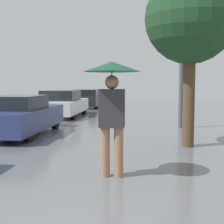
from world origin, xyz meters
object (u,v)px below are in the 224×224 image
street_lamp (182,57)px  pedestrian (112,92)px  parked_car_second (17,116)px  tree (190,20)px  parked_car_third (62,104)px  parked_car_farthest (87,99)px

street_lamp → pedestrian: bearing=-106.8°
parked_car_second → street_lamp: (5.28, 1.94, 1.95)m
street_lamp → parked_car_second: bearing=-159.8°
parked_car_second → tree: 5.86m
parked_car_third → parked_car_farthest: bearing=88.8°
tree → street_lamp: size_ratio=1.03×
pedestrian → parked_car_farthest: bearing=101.9°
tree → street_lamp: bearing=86.6°
parked_car_third → street_lamp: bearing=-33.7°
pedestrian → tree: size_ratio=0.45×
tree → pedestrian: bearing=-121.0°
parked_car_farthest → parked_car_third: bearing=-91.2°
pedestrian → tree: tree is taller
parked_car_second → street_lamp: size_ratio=0.99×
parked_car_third → street_lamp: size_ratio=1.04×
pedestrian → parked_car_third: bearing=109.5°
street_lamp → parked_car_farthest: bearing=118.5°
pedestrian → parked_car_third: size_ratio=0.45×
parked_car_second → parked_car_farthest: 11.42m
pedestrian → street_lamp: size_ratio=0.46×
tree → parked_car_third: bearing=126.2°
pedestrian → parked_car_farthest: (-3.30, 15.62, -0.87)m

